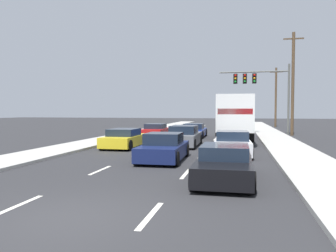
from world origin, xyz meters
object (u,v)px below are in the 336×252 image
at_px(car_navy, 164,148).
at_px(car_black, 225,164).
at_px(car_blue, 194,131).
at_px(car_gray, 184,137).
at_px(car_white, 232,144).
at_px(car_yellow, 125,139).
at_px(car_red, 156,131).
at_px(utility_pole_mid, 293,83).
at_px(traffic_signal_mast, 256,83).
at_px(utility_pole_far, 276,97).
at_px(box_truck, 234,115).

relative_size(car_navy, car_black, 0.92).
relative_size(car_blue, car_gray, 0.93).
height_order(car_navy, car_white, car_navy).
xyz_separation_m(car_yellow, car_navy, (3.65, -4.81, 0.02)).
bearing_deg(car_black, car_blue, 100.86).
bearing_deg(car_red, utility_pole_mid, 21.80).
xyz_separation_m(car_red, car_navy, (3.63, -12.79, 0.02)).
height_order(car_red, car_white, car_white).
distance_m(car_navy, traffic_signal_mast, 19.72).
distance_m(utility_pole_mid, utility_pole_far, 16.70).
xyz_separation_m(car_blue, car_black, (3.37, -17.59, -0.01)).
height_order(box_truck, utility_pole_far, utility_pole_far).
xyz_separation_m(car_red, utility_pole_mid, (11.94, 4.78, 4.38)).
xyz_separation_m(utility_pole_mid, utility_pole_far, (0.22, 16.68, -0.59)).
distance_m(car_yellow, car_blue, 9.56).
distance_m(car_red, car_blue, 3.40).
bearing_deg(traffic_signal_mast, car_navy, -105.32).
bearing_deg(car_red, car_navy, -74.14).
relative_size(car_navy, car_white, 0.98).
distance_m(car_blue, traffic_signal_mast, 8.51).
distance_m(car_red, utility_pole_mid, 13.59).
bearing_deg(utility_pole_far, traffic_signal_mast, -102.38).
height_order(car_blue, car_black, car_blue).
height_order(box_truck, car_black, box_truck).
distance_m(car_red, box_truck, 7.34).
height_order(box_truck, car_white, box_truck).
height_order(car_navy, traffic_signal_mast, traffic_signal_mast).
height_order(utility_pole_mid, utility_pole_far, utility_pole_mid).
height_order(traffic_signal_mast, utility_pole_mid, utility_pole_mid).
relative_size(car_gray, utility_pole_far, 0.55).
bearing_deg(car_black, car_red, 111.76).
distance_m(car_red, car_navy, 13.30).
xyz_separation_m(car_blue, utility_pole_far, (8.91, 20.47, 3.78)).
distance_m(car_black, utility_pole_far, 38.64).
relative_size(car_blue, car_navy, 1.00).
bearing_deg(car_yellow, utility_pole_far, 67.54).
relative_size(car_yellow, traffic_signal_mast, 0.65).
distance_m(car_navy, box_truck, 10.83).
relative_size(car_white, traffic_signal_mast, 0.64).
xyz_separation_m(car_red, car_yellow, (-0.01, -7.99, 0.01)).
distance_m(car_gray, car_navy, 6.37).
bearing_deg(car_yellow, car_gray, 23.56).
relative_size(car_black, traffic_signal_mast, 0.68).
bearing_deg(car_black, car_gray, 106.72).
bearing_deg(traffic_signal_mast, car_white, -97.05).
bearing_deg(car_navy, car_yellow, 127.20).
height_order(car_black, traffic_signal_mast, traffic_signal_mast).
xyz_separation_m(car_gray, utility_pole_far, (8.59, 27.89, 3.71)).
height_order(car_gray, box_truck, box_truck).
height_order(car_gray, utility_pole_mid, utility_pole_mid).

